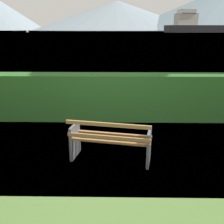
{
  "coord_description": "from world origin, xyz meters",
  "views": [
    {
      "loc": [
        0.1,
        -4.66,
        2.45
      ],
      "look_at": [
        0.0,
        1.09,
        0.63
      ],
      "focal_mm": 42.05,
      "sensor_mm": 36.0,
      "label": 1
    }
  ],
  "objects": [
    {
      "name": "cargo_ship_large",
      "position": [
        70.75,
        204.51,
        4.52
      ],
      "size": [
        81.52,
        22.82,
        16.16
      ],
      "color": "#232328",
      "rests_on": "water_surface"
    },
    {
      "name": "water_surface",
      "position": [
        0.0,
        308.76,
        0.0
      ],
      "size": [
        620.0,
        620.0,
        0.0
      ],
      "primitive_type": "plane",
      "color": "slate",
      "rests_on": "ground_plane"
    },
    {
      "name": "distant_hills",
      "position": [
        75.9,
        558.42,
        39.44
      ],
      "size": [
        848.26,
        428.45,
        86.72
      ],
      "color": "gray",
      "rests_on": "ground_plane"
    },
    {
      "name": "park_bench",
      "position": [
        -0.01,
        -0.06,
        0.42
      ],
      "size": [
        1.62,
        0.85,
        0.87
      ],
      "color": "olive",
      "rests_on": "ground_plane"
    },
    {
      "name": "hedge_row",
      "position": [
        0.0,
        2.47,
        0.64
      ],
      "size": [
        9.72,
        0.7,
        1.27
      ],
      "primitive_type": "cube",
      "color": "#285B23",
      "rests_on": "ground_plane"
    },
    {
      "name": "ground_plane",
      "position": [
        0.0,
        0.0,
        0.0
      ],
      "size": [
        1400.0,
        1400.0,
        0.0
      ],
      "primitive_type": "plane",
      "color": "#4C6B33"
    },
    {
      "name": "sailboat_mid",
      "position": [
        -73.03,
        218.56,
        0.49
      ],
      "size": [
        2.81,
        5.1,
        1.32
      ],
      "color": "silver",
      "rests_on": "water_surface"
    }
  ]
}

